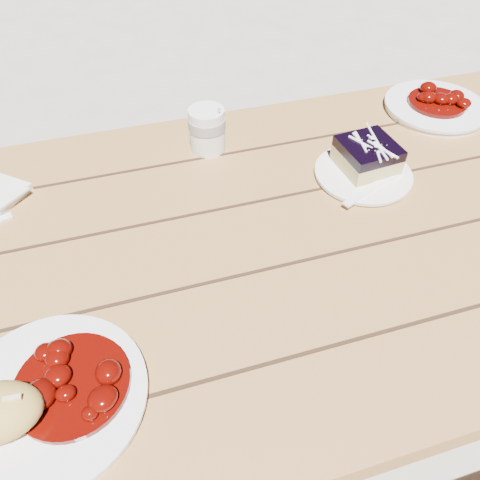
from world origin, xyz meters
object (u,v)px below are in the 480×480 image
object	(u,v)px
dessert_plate	(363,174)
blueberry_cake	(367,155)
picnic_table	(248,293)
main_plate	(51,399)
coffee_cup	(207,130)
second_plate	(435,107)

from	to	relation	value
dessert_plate	blueberry_cake	size ratio (longest dim) A/B	1.67
picnic_table	main_plate	distance (m)	0.43
coffee_cup	blueberry_cake	bearing A→B (deg)	-30.34
coffee_cup	dessert_plate	bearing A→B (deg)	-33.55
blueberry_cake	main_plate	bearing A→B (deg)	-157.12
main_plate	picnic_table	bearing A→B (deg)	32.61
second_plate	picnic_table	bearing A→B (deg)	-153.71
picnic_table	main_plate	xyz separation A→B (m)	(-0.33, -0.21, 0.17)
main_plate	coffee_cup	world-z (taller)	coffee_cup
dessert_plate	second_plate	bearing A→B (deg)	32.33
picnic_table	blueberry_cake	world-z (taller)	blueberry_cake
blueberry_cake	second_plate	distance (m)	0.31
dessert_plate	coffee_cup	xyz separation A→B (m)	(-0.27, 0.18, 0.04)
picnic_table	coffee_cup	size ratio (longest dim) A/B	21.96
picnic_table	blueberry_cake	xyz separation A→B (m)	(0.27, 0.11, 0.20)
picnic_table	dessert_plate	xyz separation A→B (m)	(0.26, 0.09, 0.17)
picnic_table	coffee_cup	distance (m)	0.34
main_plate	second_plate	size ratio (longest dim) A/B	1.07
coffee_cup	second_plate	distance (m)	0.54
picnic_table	blueberry_cake	distance (m)	0.36
picnic_table	coffee_cup	bearing A→B (deg)	90.91
picnic_table	dessert_plate	bearing A→B (deg)	19.32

